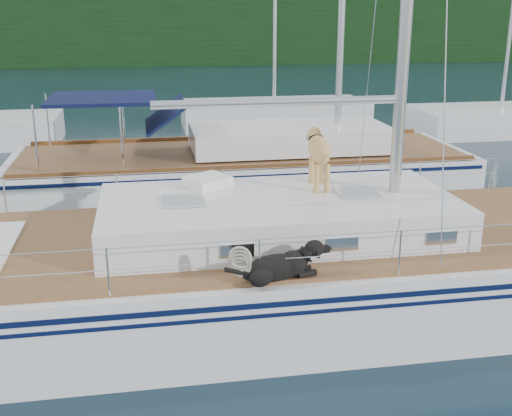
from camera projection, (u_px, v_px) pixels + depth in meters
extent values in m
plane|color=black|center=(226.00, 313.00, 9.85)|extent=(120.00, 120.00, 0.00)
cube|color=black|center=(153.00, 27.00, 51.25)|extent=(90.00, 3.00, 6.00)
cube|color=#595147|center=(154.00, 57.00, 53.10)|extent=(92.00, 1.00, 1.20)
cube|color=white|center=(226.00, 283.00, 9.70)|extent=(12.00, 3.80, 1.40)
cube|color=olive|center=(225.00, 238.00, 9.48)|extent=(11.52, 3.50, 0.06)
cube|color=white|center=(278.00, 215.00, 9.53)|extent=(5.20, 2.50, 0.55)
cylinder|color=silver|center=(279.00, 102.00, 9.02)|extent=(3.60, 0.12, 0.12)
cylinder|color=silver|center=(243.00, 240.00, 7.67)|extent=(10.56, 0.01, 0.01)
cylinder|color=silver|center=(212.00, 171.00, 10.95)|extent=(10.56, 0.01, 0.01)
cube|color=blue|center=(148.00, 208.00, 10.70)|extent=(0.67, 0.56, 0.04)
cube|color=white|center=(208.00, 182.00, 9.99)|extent=(0.80, 0.77, 0.16)
torus|color=beige|center=(240.00, 258.00, 7.68)|extent=(0.38, 0.26, 0.37)
cube|color=white|center=(242.00, 179.00, 15.79)|extent=(11.00, 3.50, 1.30)
cube|color=olive|center=(241.00, 153.00, 15.60)|extent=(10.56, 3.29, 0.06)
cube|color=white|center=(290.00, 137.00, 15.69)|extent=(4.80, 2.30, 0.55)
cube|color=#0E153D|center=(103.00, 98.00, 14.65)|extent=(2.40, 2.30, 0.08)
cube|color=white|center=(274.00, 115.00, 25.43)|extent=(7.20, 3.00, 1.10)
cube|color=white|center=(500.00, 122.00, 23.93)|extent=(6.40, 3.00, 1.10)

